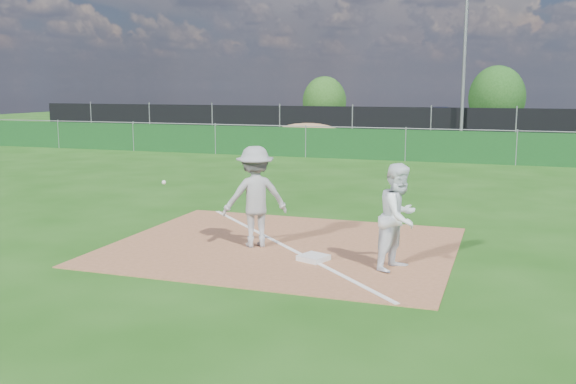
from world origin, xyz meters
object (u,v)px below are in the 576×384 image
object	(u,v)px
car_right	(509,126)
tree_mid	(497,98)
light_pole	(464,61)
car_mid	(444,123)
runner	(399,217)
first_base	(313,258)
car_left	(314,121)
play_at_first	(255,197)
tree_left	(324,102)

from	to	relation	value
car_right	tree_mid	xyz separation A→B (m)	(-0.84, 4.98, 1.45)
light_pole	car_mid	world-z (taller)	light_pole
runner	car_right	distance (m)	27.89
runner	tree_mid	world-z (taller)	tree_mid
first_base	car_right	world-z (taller)	car_right
first_base	car_mid	xyz separation A→B (m)	(-0.52, 26.56, 0.79)
car_left	car_mid	bearing A→B (deg)	-118.30
runner	play_at_first	bearing A→B (deg)	98.76
play_at_first	runner	xyz separation A→B (m)	(2.65, -0.58, -0.08)
play_at_first	tree_left	world-z (taller)	tree_left
first_base	runner	xyz separation A→B (m)	(1.39, -0.00, 0.78)
first_base	play_at_first	distance (m)	1.63
tree_left	runner	bearing A→B (deg)	-72.13
car_left	car_right	xyz separation A→B (m)	(11.38, -0.35, -0.04)
car_mid	runner	bearing A→B (deg)	-164.85
play_at_first	light_pole	bearing A→B (deg)	84.90
first_base	light_pole	bearing A→B (deg)	88.22
car_mid	tree_mid	world-z (taller)	tree_mid
car_mid	tree_left	bearing A→B (deg)	66.80
play_at_first	tree_left	distance (m)	32.75
light_pole	play_at_first	world-z (taller)	light_pole
play_at_first	car_mid	world-z (taller)	play_at_first
tree_mid	light_pole	bearing A→B (deg)	-97.42
play_at_first	car_mid	size ratio (longest dim) A/B	0.51
light_pole	tree_mid	size ratio (longest dim) A/B	1.94
car_left	car_right	size ratio (longest dim) A/B	0.90
tree_left	light_pole	bearing A→B (deg)	-45.45
light_pole	car_right	bearing A→B (deg)	67.82
tree_mid	car_right	bearing A→B (deg)	-80.39
tree_mid	car_left	bearing A→B (deg)	-156.28
first_base	play_at_first	world-z (taller)	play_at_first
play_at_first	car_left	distance (m)	28.55
car_left	car_mid	world-z (taller)	car_mid
play_at_first	car_right	xyz separation A→B (m)	(4.15, 27.27, -0.25)
first_base	tree_left	bearing A→B (deg)	105.62
first_base	car_left	world-z (taller)	car_left
play_at_first	first_base	bearing A→B (deg)	-24.59
car_left	tree_mid	distance (m)	11.59
runner	tree_left	distance (m)	34.03
runner	tree_left	bearing A→B (deg)	38.94
car_right	car_mid	bearing A→B (deg)	128.35
tree_mid	tree_left	bearing A→B (deg)	-177.66
runner	car_right	xyz separation A→B (m)	(1.50, 27.85, -0.17)
car_left	tree_left	xyz separation A→B (m)	(-0.56, 4.18, 1.09)
first_base	car_right	bearing A→B (deg)	84.08
car_mid	tree_mid	distance (m)	6.89
play_at_first	tree_mid	world-z (taller)	tree_mid
car_right	runner	bearing A→B (deg)	-165.38
light_pole	car_right	xyz separation A→B (m)	(2.19, 5.37, -3.33)
play_at_first	car_right	distance (m)	27.58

